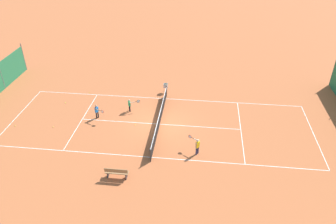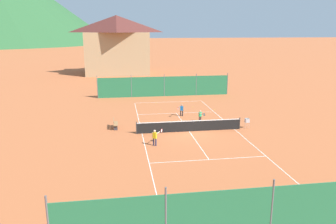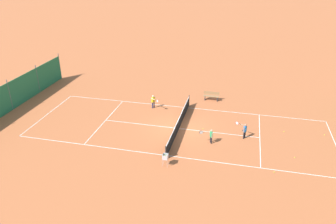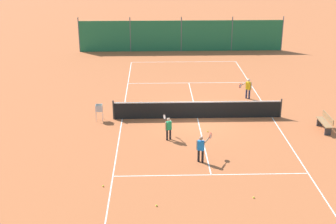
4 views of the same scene
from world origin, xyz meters
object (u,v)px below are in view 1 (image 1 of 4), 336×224
at_px(tennis_ball_service_box, 65,103).
at_px(courtside_bench, 117,172).
at_px(player_far_baseline, 130,104).
at_px(player_far_service, 197,145).
at_px(player_near_service, 97,111).
at_px(tennis_ball_by_net_left, 15,126).
at_px(tennis_ball_far_corner, 89,92).
at_px(tennis_ball_alley_right, 135,125).
at_px(tennis_net, 160,119).
at_px(ball_hopper, 166,86).
at_px(tennis_ball_alley_left, 53,127).

distance_m(tennis_ball_service_box, courtside_bench, 11.04).
distance_m(player_far_baseline, player_far_service, 7.67).
height_order(player_near_service, tennis_ball_service_box, player_near_service).
height_order(tennis_ball_by_net_left, tennis_ball_far_corner, same).
relative_size(tennis_ball_service_box, courtside_bench, 0.04).
relative_size(tennis_ball_by_net_left, tennis_ball_alley_right, 1.00).
bearing_deg(tennis_ball_alley_right, player_near_service, 78.55).
height_order(tennis_net, tennis_ball_by_net_left, tennis_net).
distance_m(tennis_ball_by_net_left, tennis_ball_alley_right, 9.51).
distance_m(tennis_ball_alley_right, ball_hopper, 5.95).
height_order(player_near_service, tennis_ball_alley_right, player_near_service).
relative_size(tennis_net, player_far_baseline, 8.02).
distance_m(player_far_service, tennis_ball_alley_left, 11.55).
relative_size(player_far_baseline, ball_hopper, 1.29).
relative_size(tennis_net, player_far_service, 7.30).
relative_size(player_far_service, tennis_ball_far_corner, 19.05).
distance_m(tennis_ball_alley_right, tennis_ball_far_corner, 7.14).
distance_m(player_near_service, tennis_ball_alley_right, 3.38).
height_order(tennis_ball_service_box, tennis_ball_far_corner, same).
height_order(tennis_ball_alley_right, courtside_bench, courtside_bench).
bearing_deg(tennis_ball_far_corner, tennis_ball_service_box, 144.68).
height_order(tennis_ball_by_net_left, ball_hopper, ball_hopper).
bearing_deg(player_far_baseline, tennis_ball_far_corner, 58.63).
height_order(tennis_ball_service_box, ball_hopper, ball_hopper).
distance_m(player_far_service, tennis_ball_far_corner, 12.92).
relative_size(tennis_ball_alley_left, tennis_ball_service_box, 1.00).
bearing_deg(ball_hopper, player_far_service, -159.37).
xyz_separation_m(tennis_ball_alley_right, ball_hopper, (5.65, -1.76, 0.63)).
bearing_deg(tennis_ball_far_corner, courtside_bench, -153.55).
xyz_separation_m(tennis_net, tennis_ball_far_corner, (4.42, 7.24, -0.47)).
relative_size(player_near_service, courtside_bench, 0.82).
distance_m(tennis_net, courtside_bench, 6.62).
bearing_deg(tennis_ball_alley_left, player_far_baseline, -60.94).
xyz_separation_m(player_far_baseline, tennis_ball_far_corner, (2.74, 4.50, -0.64)).
bearing_deg(tennis_ball_alley_left, tennis_ball_by_net_left, 93.40).
bearing_deg(tennis_ball_alley_right, player_far_service, -120.68).
relative_size(player_near_service, tennis_ball_far_corner, 18.56).
xyz_separation_m(player_far_baseline, player_far_service, (-5.00, -5.82, 0.06)).
relative_size(tennis_ball_alley_right, tennis_ball_far_corner, 1.00).
distance_m(player_far_service, courtside_bench, 5.82).
xyz_separation_m(player_far_service, tennis_ball_alley_left, (1.91, 11.37, -0.70)).
relative_size(tennis_net, tennis_ball_far_corner, 139.09).
relative_size(tennis_ball_alley_right, ball_hopper, 0.07).
height_order(tennis_ball_alley_right, ball_hopper, ball_hopper).
bearing_deg(player_far_baseline, tennis_ball_alley_right, -157.95).
distance_m(player_far_baseline, courtside_bench, 8.07).
distance_m(tennis_net, player_near_service, 5.18).
bearing_deg(tennis_ball_service_box, tennis_ball_by_net_left, 146.17).
relative_size(tennis_ball_service_box, ball_hopper, 0.07).
distance_m(tennis_ball_far_corner, ball_hopper, 7.16).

